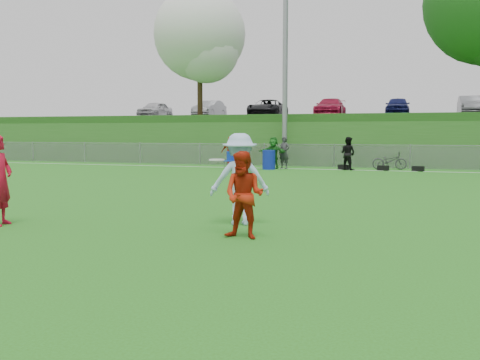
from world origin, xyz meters
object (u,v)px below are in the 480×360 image
at_px(player_red_center, 244,195).
at_px(player_blue, 240,179).
at_px(player_red_left, 0,180).
at_px(recycling_bin, 269,160).
at_px(frisbee, 217,160).
at_px(bicycle, 390,161).

distance_m(player_red_center, player_blue, 1.49).
distance_m(player_red_left, player_red_center, 5.28).
bearing_deg(player_red_center, recycling_bin, 109.05).
xyz_separation_m(player_red_center, frisbee, (-0.61, 0.23, 0.62)).
height_order(player_blue, recycling_bin, player_blue).
distance_m(player_red_left, bicycle, 20.94).
bearing_deg(player_blue, player_red_center, 88.81).
height_order(frisbee, recycling_bin, frisbee).
distance_m(player_blue, frisbee, 1.25).
relative_size(recycling_bin, bicycle, 0.58).
xyz_separation_m(frisbee, recycling_bin, (-3.56, 17.45, -0.93)).
relative_size(player_blue, frisbee, 6.54).
relative_size(player_red_left, player_red_center, 1.18).
bearing_deg(player_blue, recycling_bin, -99.46).
height_order(player_red_left, player_blue, player_blue).
distance_m(player_red_left, player_blue, 5.01).
xyz_separation_m(player_blue, recycling_bin, (-3.64, 16.29, -0.46)).
xyz_separation_m(frisbee, bicycle, (2.44, 19.25, -0.97)).
relative_size(player_red_center, bicycle, 0.92).
distance_m(recycling_bin, bicycle, 6.26).
relative_size(player_red_center, player_blue, 0.83).
xyz_separation_m(player_red_left, frisbee, (4.66, 0.45, 0.48)).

